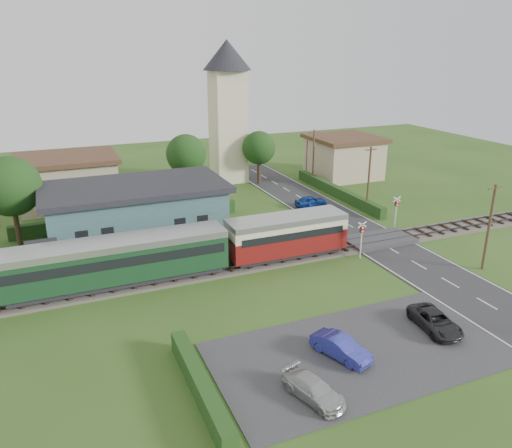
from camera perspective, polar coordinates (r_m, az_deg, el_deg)
name	(u,v)px	position (r m, az deg, el deg)	size (l,w,h in m)	color
ground	(289,269)	(40.14, 3.83, -5.13)	(120.00, 120.00, 0.00)	#2D4C19
railway_track	(279,258)	(41.73, 2.61, -3.93)	(76.00, 3.20, 0.49)	#4C443D
road	(392,250)	(45.18, 15.28, -2.87)	(6.00, 70.00, 0.05)	#28282B
car_park	(358,353)	(30.45, 11.60, -14.22)	(17.00, 9.00, 0.08)	#333335
crossing_deck	(378,240)	(46.56, 13.82, -1.78)	(6.20, 3.40, 0.45)	#333335
platform	(151,262)	(41.68, -11.88, -4.22)	(30.00, 3.00, 0.45)	gray
equipment_hut	(43,260)	(40.61, -23.16, -3.78)	(2.30, 2.30, 2.55)	beige
station_building	(136,212)	(46.17, -13.54, 1.32)	(16.00, 9.00, 5.30)	#486E70
train	(72,267)	(37.46, -20.30, -4.62)	(43.20, 2.90, 3.40)	#232328
church_tower	(228,101)	(64.53, -3.25, 13.80)	(6.00, 6.00, 17.60)	beige
house_west	(68,180)	(59.18, -20.69, 4.71)	(10.80, 8.80, 5.50)	tan
house_east	(344,156)	(68.71, 10.00, 7.63)	(8.80, 8.80, 5.50)	tan
hedge_carpark	(200,385)	(26.71, -6.38, -17.86)	(0.80, 9.00, 1.20)	#193814
hedge_roadside	(337,192)	(59.64, 9.25, 3.66)	(0.80, 18.00, 1.20)	#193814
hedge_station	(130,219)	(51.05, -14.23, 0.60)	(22.00, 0.80, 1.30)	#193814
tree_a	(10,187)	(47.99, -26.26, 3.85)	(5.20, 5.20, 8.00)	#332316
tree_b	(186,154)	(58.55, -8.00, 7.88)	(4.60, 4.60, 7.34)	#332316
tree_c	(259,148)	(63.66, 0.34, 8.68)	(4.20, 4.20, 6.78)	#332316
utility_pole_b	(489,226)	(42.66, 25.09, -0.25)	(1.40, 0.22, 7.00)	#473321
utility_pole_c	(369,179)	(54.06, 12.76, 5.08)	(1.40, 0.22, 7.00)	#473321
utility_pole_d	(313,157)	(63.92, 6.57, 7.66)	(1.40, 0.22, 7.00)	#473321
crossing_signal_near	(362,234)	(42.07, 11.98, -1.18)	(0.84, 0.28, 3.28)	silver
crossing_signal_far	(396,208)	(49.83, 15.74, 1.80)	(0.84, 0.28, 3.28)	silver
streetlamp_east	(307,153)	(69.18, 5.84, 8.11)	(0.30, 0.30, 5.15)	#3F3F47
car_on_road	(311,201)	(55.39, 6.29, 2.61)	(1.43, 3.56, 1.21)	navy
car_park_blue	(341,347)	(29.55, 9.66, -13.73)	(1.28, 3.68, 1.21)	#2C3096
car_park_silver	(314,389)	(26.46, 6.59, -18.25)	(1.49, 3.67, 1.06)	#B1B1B1
car_park_dark	(435,321)	(33.58, 19.80, -10.39)	(1.89, 4.09, 1.14)	#242425
pedestrian_near	(226,241)	(42.37, -3.46, -1.92)	(0.58, 0.38, 1.58)	gray
pedestrian_far	(88,260)	(40.24, -18.65, -3.95)	(0.92, 0.72, 1.89)	gray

